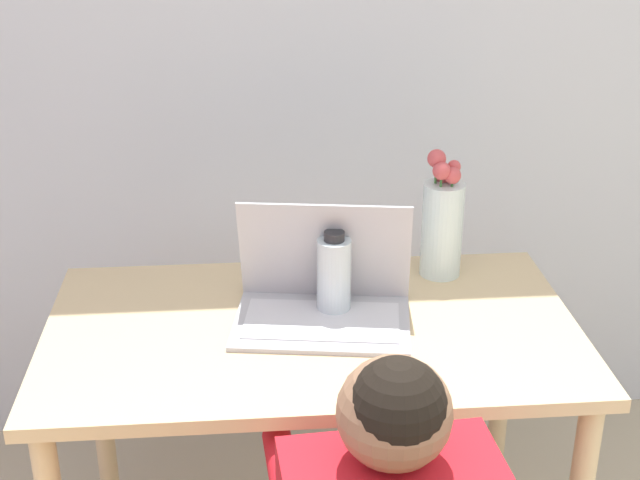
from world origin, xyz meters
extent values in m
cube|color=silver|center=(0.00, 2.23, 1.25)|extent=(6.40, 0.05, 2.50)
cube|color=#D6B784|center=(-0.21, 1.46, 0.74)|extent=(1.16, 0.67, 0.03)
cylinder|color=#D6B784|center=(-0.74, 1.74, 0.36)|extent=(0.05, 0.05, 0.73)
cylinder|color=#D6B784|center=(0.32, 1.74, 0.36)|extent=(0.05, 0.05, 0.73)
sphere|color=#936B4C|center=(-0.13, 0.88, 0.93)|extent=(0.18, 0.18, 0.18)
sphere|color=black|center=(-0.13, 0.86, 0.95)|extent=(0.15, 0.15, 0.15)
cylinder|color=red|center=(0.00, 1.10, 0.67)|extent=(0.07, 0.24, 0.06)
cylinder|color=red|center=(-0.29, 1.07, 0.67)|extent=(0.07, 0.24, 0.06)
cube|color=#B2B2B7|center=(-0.19, 1.46, 0.76)|extent=(0.41, 0.31, 0.01)
cube|color=silver|center=(-0.19, 1.46, 0.77)|extent=(0.36, 0.22, 0.00)
cube|color=#B2B2B7|center=(-0.17, 1.55, 0.89)|extent=(0.39, 0.12, 0.25)
cube|color=silver|center=(-0.17, 1.56, 0.89)|extent=(0.35, 0.11, 0.22)
cylinder|color=silver|center=(0.12, 1.69, 0.87)|extent=(0.10, 0.10, 0.23)
cylinder|color=#3D7A38|center=(0.14, 1.69, 0.92)|extent=(0.01, 0.01, 0.23)
sphere|color=#CC4C4C|center=(0.14, 1.69, 1.03)|extent=(0.03, 0.03, 0.03)
cylinder|color=#3D7A38|center=(0.12, 1.71, 0.90)|extent=(0.01, 0.01, 0.20)
sphere|color=#CC4C4C|center=(0.12, 1.71, 1.00)|extent=(0.04, 0.04, 0.04)
cylinder|color=#3D7A38|center=(0.10, 1.70, 0.93)|extent=(0.01, 0.01, 0.25)
sphere|color=#CC4C4C|center=(0.10, 1.70, 1.05)|extent=(0.04, 0.04, 0.04)
cylinder|color=#3D7A38|center=(0.11, 1.67, 0.92)|extent=(0.01, 0.01, 0.22)
sphere|color=#CC4C4C|center=(0.11, 1.67, 1.03)|extent=(0.04, 0.04, 0.04)
cylinder|color=#3D7A38|center=(0.13, 1.67, 0.91)|extent=(0.01, 0.01, 0.21)
sphere|color=#CC4C4C|center=(0.13, 1.67, 1.02)|extent=(0.04, 0.04, 0.04)
cylinder|color=silver|center=(-0.16, 1.51, 0.85)|extent=(0.08, 0.08, 0.18)
cylinder|color=#262628|center=(-0.16, 1.51, 0.94)|extent=(0.05, 0.05, 0.02)
camera|label=1|loc=(-0.33, -0.23, 1.71)|focal=50.00mm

